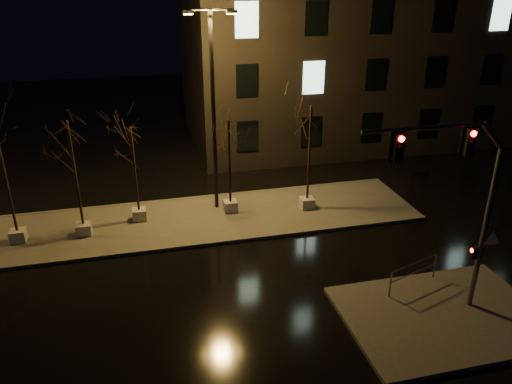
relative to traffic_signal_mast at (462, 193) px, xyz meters
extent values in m
plane|color=black|center=(-7.63, 3.20, -4.65)|extent=(90.00, 90.00, 0.00)
cube|color=#4E4B45|center=(-7.63, 9.20, -4.58)|extent=(22.00, 5.00, 0.15)
cube|color=#4E4B45|center=(-0.13, -0.30, -4.58)|extent=(7.00, 5.00, 0.15)
cube|color=black|center=(6.37, 21.20, 2.85)|extent=(25.00, 12.00, 15.00)
cube|color=#B0ADA4|center=(-15.57, 8.85, -4.23)|extent=(0.65, 0.65, 0.55)
cylinder|color=black|center=(-15.57, 8.85, -1.50)|extent=(0.11, 0.11, 4.89)
cube|color=#B0ADA4|center=(-12.77, 8.81, -4.23)|extent=(0.65, 0.65, 0.55)
cylinder|color=black|center=(-12.77, 8.81, -1.54)|extent=(0.11, 0.11, 4.81)
cube|color=#B0ADA4|center=(-10.26, 9.74, -4.23)|extent=(0.65, 0.65, 0.55)
cylinder|color=black|center=(-10.26, 9.74, -1.91)|extent=(0.11, 0.11, 4.08)
cube|color=#B0ADA4|center=(-5.79, 9.61, -4.23)|extent=(0.65, 0.65, 0.55)
cylinder|color=black|center=(-5.79, 9.61, -1.87)|extent=(0.11, 0.11, 4.16)
cube|color=#B0ADA4|center=(-1.95, 9.04, -4.23)|extent=(0.65, 0.65, 0.55)
cylinder|color=black|center=(-1.95, 9.04, -1.58)|extent=(0.11, 0.11, 4.74)
cylinder|color=#57595E|center=(1.11, -0.02, -1.53)|extent=(0.18, 0.18, 5.95)
cylinder|color=#57595E|center=(-1.70, 0.04, 2.28)|extent=(3.97, 0.22, 0.14)
cube|color=black|center=(-0.08, 0.01, 1.74)|extent=(0.30, 0.22, 0.89)
cube|color=black|center=(-2.46, 0.06, 1.74)|extent=(0.30, 0.22, 0.89)
cube|color=black|center=(0.89, -0.02, -2.32)|extent=(0.22, 0.18, 0.45)
cone|color=red|center=(1.41, -0.08, -1.82)|extent=(1.03, 0.05, 1.03)
sphere|color=#FF0C07|center=(1.11, -0.02, 2.03)|extent=(0.18, 0.18, 0.18)
cylinder|color=black|center=(-6.39, 10.25, 0.26)|extent=(0.19, 0.19, 9.53)
cylinder|color=black|center=(-6.39, 10.25, 5.03)|extent=(2.10, 0.27, 0.10)
cube|color=orange|center=(-7.33, 10.34, 4.89)|extent=(0.50, 0.31, 0.19)
cube|color=orange|center=(-5.44, 10.17, 4.89)|extent=(0.50, 0.31, 0.19)
cylinder|color=#57595E|center=(-1.49, 1.10, -4.01)|extent=(0.05, 0.05, 0.99)
cylinder|color=#57595E|center=(0.80, 1.86, -4.01)|extent=(0.05, 0.05, 0.99)
cylinder|color=#57595E|center=(-0.34, 1.48, -3.46)|extent=(2.31, 0.80, 0.04)
cylinder|color=#57595E|center=(-0.34, 1.48, -3.90)|extent=(2.31, 0.80, 0.04)
camera|label=1|loc=(-9.94, -12.62, 6.49)|focal=35.00mm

